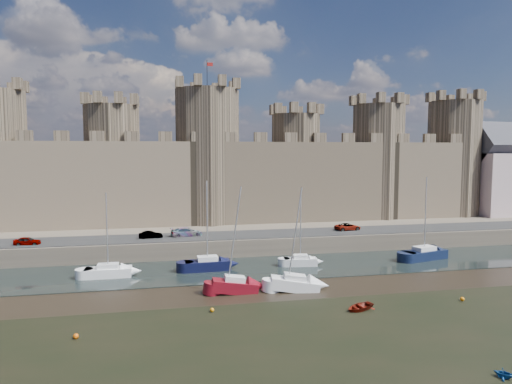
% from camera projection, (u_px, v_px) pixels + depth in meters
% --- Properties ---
extents(ground, '(160.00, 160.00, 0.00)m').
position_uv_depth(ground, '(246.00, 354.00, 33.55)').
color(ground, black).
rests_on(ground, ground).
extents(water_channel, '(160.00, 12.00, 0.08)m').
position_uv_depth(water_channel, '(212.00, 271.00, 56.97)').
color(water_channel, black).
rests_on(water_channel, ground).
extents(quay, '(160.00, 60.00, 2.50)m').
position_uv_depth(quay, '(193.00, 219.00, 91.98)').
color(quay, '#4C443A').
rests_on(quay, ground).
extents(road, '(160.00, 7.00, 0.10)m').
position_uv_depth(road, '(204.00, 236.00, 66.50)').
color(road, black).
rests_on(road, quay).
extents(castle, '(108.50, 11.00, 29.00)m').
position_uv_depth(castle, '(193.00, 170.00, 79.22)').
color(castle, '#42382B').
rests_on(castle, quay).
extents(car_0, '(3.40, 1.55, 1.13)m').
position_uv_depth(car_0, '(27.00, 241.00, 60.26)').
color(car_0, gray).
rests_on(car_0, quay).
extents(car_1, '(3.41, 1.49, 1.09)m').
position_uv_depth(car_1, '(151.00, 235.00, 64.81)').
color(car_1, gray).
rests_on(car_1, quay).
extents(car_2, '(4.75, 2.43, 1.32)m').
position_uv_depth(car_2, '(186.00, 232.00, 66.47)').
color(car_2, gray).
rests_on(car_2, quay).
extents(car_3, '(4.39, 2.50, 1.16)m').
position_uv_depth(car_3, '(348.00, 227.00, 71.47)').
color(car_3, gray).
rests_on(car_3, quay).
extents(sailboat_0, '(5.37, 2.11, 10.03)m').
position_uv_depth(sailboat_0, '(108.00, 271.00, 53.88)').
color(sailboat_0, white).
rests_on(sailboat_0, ground).
extents(sailboat_1, '(5.69, 2.43, 11.21)m').
position_uv_depth(sailboat_1, '(208.00, 264.00, 56.95)').
color(sailboat_1, black).
rests_on(sailboat_1, ground).
extents(sailboat_2, '(4.43, 2.20, 9.16)m').
position_uv_depth(sailboat_2, '(300.00, 260.00, 59.23)').
color(sailboat_2, silver).
rests_on(sailboat_2, ground).
extents(sailboat_3, '(6.89, 4.01, 11.34)m').
position_uv_depth(sailboat_3, '(424.00, 254.00, 62.79)').
color(sailboat_3, black).
rests_on(sailboat_3, ground).
extents(sailboat_4, '(4.87, 1.97, 11.30)m').
position_uv_depth(sailboat_4, '(235.00, 285.00, 48.12)').
color(sailboat_4, maroon).
rests_on(sailboat_4, ground).
extents(sailboat_5, '(5.41, 2.75, 11.15)m').
position_uv_depth(sailboat_5, '(295.00, 283.00, 48.85)').
color(sailboat_5, white).
rests_on(sailboat_5, ground).
extents(dinghy_4, '(3.35, 2.83, 0.59)m').
position_uv_depth(dinghy_4, '(360.00, 307.00, 42.83)').
color(dinghy_4, maroon).
rests_on(dinghy_4, ground).
extents(dinghy_5, '(1.66, 1.71, 0.68)m').
position_uv_depth(dinghy_5, '(504.00, 373.00, 29.98)').
color(dinghy_5, navy).
rests_on(dinghy_5, ground).
extents(buoy_0, '(0.45, 0.45, 0.45)m').
position_uv_depth(buoy_0, '(76.00, 336.00, 36.29)').
color(buoy_0, '#D85809').
rests_on(buoy_0, ground).
extents(buoy_1, '(0.41, 0.41, 0.41)m').
position_uv_depth(buoy_1, '(212.00, 310.00, 42.33)').
color(buoy_1, orange).
rests_on(buoy_1, ground).
extents(buoy_3, '(0.43, 0.43, 0.43)m').
position_uv_depth(buoy_3, '(462.00, 299.00, 45.45)').
color(buoy_3, '#CE6B09').
rests_on(buoy_3, ground).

